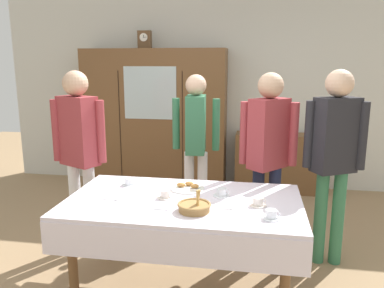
# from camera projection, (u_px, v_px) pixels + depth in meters

# --- Properties ---
(ground_plane) EXTENTS (12.00, 12.00, 0.00)m
(ground_plane) POSITION_uv_depth(u_px,v_px,m) (188.00, 276.00, 3.32)
(ground_plane) COLOR #997A56
(ground_plane) RESTS_ON ground
(back_wall) EXTENTS (6.40, 0.10, 2.70)m
(back_wall) POSITION_uv_depth(u_px,v_px,m) (220.00, 93.00, 5.59)
(back_wall) COLOR silver
(back_wall) RESTS_ON ground
(dining_table) EXTENTS (1.80, 1.02, 0.77)m
(dining_table) POSITION_uv_depth(u_px,v_px,m) (183.00, 213.00, 2.95)
(dining_table) COLOR brown
(dining_table) RESTS_ON ground
(wall_cabinet) EXTENTS (2.02, 0.46, 1.98)m
(wall_cabinet) POSITION_uv_depth(u_px,v_px,m) (155.00, 119.00, 5.52)
(wall_cabinet) COLOR brown
(wall_cabinet) RESTS_ON ground
(mantel_clock) EXTENTS (0.18, 0.11, 0.24)m
(mantel_clock) POSITION_uv_depth(u_px,v_px,m) (145.00, 40.00, 5.31)
(mantel_clock) COLOR brown
(mantel_clock) RESTS_ON wall_cabinet
(bookshelf_low) EXTENTS (1.19, 0.35, 0.82)m
(bookshelf_low) POSITION_uv_depth(u_px,v_px,m) (278.00, 163.00, 5.41)
(bookshelf_low) COLOR brown
(bookshelf_low) RESTS_ON ground
(book_stack) EXTENTS (0.17, 0.23, 0.08)m
(book_stack) POSITION_uv_depth(u_px,v_px,m) (279.00, 131.00, 5.32)
(book_stack) COLOR #664C7A
(book_stack) RESTS_ON bookshelf_low
(tea_cup_mid_right) EXTENTS (0.13, 0.13, 0.06)m
(tea_cup_mid_right) POSITION_uv_depth(u_px,v_px,m) (271.00, 215.00, 2.59)
(tea_cup_mid_right) COLOR white
(tea_cup_mid_right) RESTS_ON dining_table
(tea_cup_near_right) EXTENTS (0.13, 0.13, 0.06)m
(tea_cup_near_right) POSITION_uv_depth(u_px,v_px,m) (258.00, 202.00, 2.83)
(tea_cup_near_right) COLOR white
(tea_cup_near_right) RESTS_ON dining_table
(tea_cup_front_edge) EXTENTS (0.13, 0.13, 0.06)m
(tea_cup_front_edge) POSITION_uv_depth(u_px,v_px,m) (222.00, 193.00, 3.02)
(tea_cup_front_edge) COLOR white
(tea_cup_front_edge) RESTS_ON dining_table
(tea_cup_center) EXTENTS (0.13, 0.13, 0.06)m
(tea_cup_center) POSITION_uv_depth(u_px,v_px,m) (165.00, 194.00, 2.99)
(tea_cup_center) COLOR white
(tea_cup_center) RESTS_ON dining_table
(tea_cup_back_edge) EXTENTS (0.13, 0.13, 0.06)m
(tea_cup_back_edge) POSITION_uv_depth(u_px,v_px,m) (129.00, 182.00, 3.30)
(tea_cup_back_edge) COLOR white
(tea_cup_back_edge) RESTS_ON dining_table
(bread_basket) EXTENTS (0.24, 0.24, 0.16)m
(bread_basket) POSITION_uv_depth(u_px,v_px,m) (194.00, 207.00, 2.72)
(bread_basket) COLOR #9E7542
(bread_basket) RESTS_ON dining_table
(pastry_plate) EXTENTS (0.28, 0.28, 0.05)m
(pastry_plate) POSITION_uv_depth(u_px,v_px,m) (188.00, 187.00, 3.20)
(pastry_plate) COLOR white
(pastry_plate) RESTS_ON dining_table
(spoon_mid_right) EXTENTS (0.12, 0.02, 0.01)m
(spoon_mid_right) POSITION_uv_depth(u_px,v_px,m) (113.00, 200.00, 2.94)
(spoon_mid_right) COLOR silver
(spoon_mid_right) RESTS_ON dining_table
(spoon_near_right) EXTENTS (0.12, 0.02, 0.01)m
(spoon_near_right) POSITION_uv_depth(u_px,v_px,m) (163.00, 209.00, 2.75)
(spoon_near_right) COLOR silver
(spoon_near_right) RESTS_ON dining_table
(spoon_mid_left) EXTENTS (0.12, 0.02, 0.01)m
(spoon_mid_left) POSITION_uv_depth(u_px,v_px,m) (228.00, 209.00, 2.76)
(spoon_mid_left) COLOR silver
(spoon_mid_left) RESTS_ON dining_table
(person_behind_table_right) EXTENTS (0.52, 0.38, 1.67)m
(person_behind_table_right) POSITION_uv_depth(u_px,v_px,m) (196.00, 135.00, 4.20)
(person_behind_table_right) COLOR silver
(person_behind_table_right) RESTS_ON ground
(person_behind_table_left) EXTENTS (0.52, 0.35, 1.74)m
(person_behind_table_left) POSITION_uv_depth(u_px,v_px,m) (334.00, 148.00, 3.32)
(person_behind_table_left) COLOR #33704C
(person_behind_table_left) RESTS_ON ground
(person_beside_shelf) EXTENTS (0.52, 0.34, 1.73)m
(person_beside_shelf) POSITION_uv_depth(u_px,v_px,m) (79.00, 143.00, 3.59)
(person_beside_shelf) COLOR silver
(person_beside_shelf) RESTS_ON ground
(person_by_cabinet) EXTENTS (0.52, 0.40, 1.71)m
(person_by_cabinet) POSITION_uv_depth(u_px,v_px,m) (268.00, 146.00, 3.51)
(person_by_cabinet) COLOR #191E38
(person_by_cabinet) RESTS_ON ground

